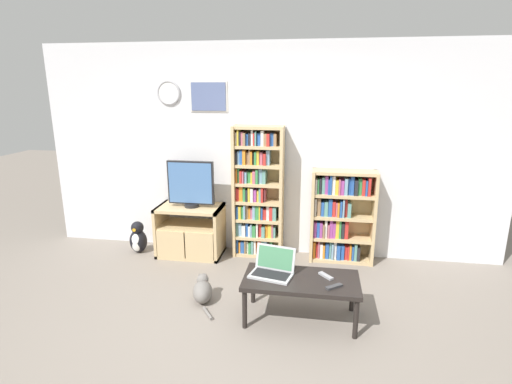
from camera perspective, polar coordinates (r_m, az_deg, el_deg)
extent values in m
plane|color=gray|center=(3.61, -2.98, -20.39)|extent=(18.00, 18.00, 0.00)
cube|color=silver|center=(4.96, 1.66, 5.81)|extent=(5.74, 0.06, 2.60)
torus|color=#B2B2B7|center=(5.16, -12.38, 13.69)|extent=(0.30, 0.03, 0.30)
cylinder|color=white|center=(5.16, -12.38, 13.69)|extent=(0.25, 0.02, 0.25)
cube|color=silver|center=(5.01, -6.79, 13.38)|extent=(0.47, 0.01, 0.37)
cube|color=slate|center=(5.00, -6.80, 13.38)|extent=(0.43, 0.02, 0.33)
cube|color=tan|center=(5.27, -13.29, -5.11)|extent=(0.04, 0.50, 0.63)
cube|color=tan|center=(5.03, -5.17, -5.71)|extent=(0.04, 0.50, 0.63)
cube|color=tan|center=(5.04, -9.46, -2.23)|extent=(0.80, 0.50, 0.04)
cube|color=tan|center=(5.25, -9.18, -8.48)|extent=(0.80, 0.50, 0.04)
cube|color=tan|center=(5.12, -9.35, -4.75)|extent=(0.73, 0.46, 0.04)
cube|color=tan|center=(5.03, -12.11, -7.34)|extent=(0.35, 0.02, 0.34)
cube|color=tan|center=(4.91, -8.11, -7.70)|extent=(0.35, 0.02, 0.34)
cylinder|color=black|center=(5.01, -9.16, -1.87)|extent=(0.18, 0.18, 0.04)
cube|color=black|center=(4.94, -9.30, 1.33)|extent=(0.58, 0.05, 0.54)
cube|color=#4770A8|center=(4.91, -9.40, 1.26)|extent=(0.54, 0.01, 0.50)
cube|color=tan|center=(4.94, -2.99, 0.02)|extent=(0.04, 0.28, 1.63)
cube|color=tan|center=(4.86, 3.67, -0.26)|extent=(0.04, 0.28, 1.63)
cube|color=tan|center=(5.01, 0.54, 0.26)|extent=(0.61, 0.02, 1.63)
cube|color=tan|center=(5.16, 0.30, -8.71)|extent=(0.54, 0.24, 0.04)
cube|color=tan|center=(5.07, 0.31, -6.35)|extent=(0.54, 0.24, 0.04)
cube|color=tan|center=(4.99, 0.31, -3.91)|extent=(0.54, 0.24, 0.04)
cube|color=tan|center=(4.92, 0.31, -1.40)|extent=(0.54, 0.24, 0.04)
cube|color=tan|center=(4.86, 0.32, 1.18)|extent=(0.54, 0.24, 0.04)
cube|color=tan|center=(4.81, 0.32, 3.81)|extent=(0.54, 0.24, 0.04)
cube|color=tan|center=(4.77, 0.33, 6.50)|extent=(0.54, 0.24, 0.04)
cube|color=tan|center=(4.75, 0.33, 9.22)|extent=(0.54, 0.24, 0.04)
cube|color=#2856A8|center=(5.17, -2.49, -7.43)|extent=(0.02, 0.20, 0.17)
cube|color=orange|center=(5.17, -2.18, -7.59)|extent=(0.02, 0.19, 0.14)
cube|color=#2856A8|center=(5.16, -1.78, -7.56)|extent=(0.04, 0.19, 0.15)
cube|color=#93704C|center=(5.15, -1.38, -7.53)|extent=(0.02, 0.21, 0.17)
cube|color=white|center=(5.15, -1.09, -7.58)|extent=(0.03, 0.17, 0.15)
cube|color=#388947|center=(5.14, -0.74, -7.69)|extent=(0.03, 0.21, 0.14)
cube|color=#5B9389|center=(5.13, -0.38, -7.58)|extent=(0.03, 0.22, 0.17)
cube|color=white|center=(5.13, -0.01, -7.58)|extent=(0.03, 0.20, 0.17)
cube|color=orange|center=(5.13, 0.34, -7.67)|extent=(0.03, 0.17, 0.15)
cube|color=red|center=(5.12, 0.67, -7.59)|extent=(0.03, 0.21, 0.18)
cube|color=#5B9389|center=(5.12, 1.04, -7.60)|extent=(0.02, 0.19, 0.18)
cube|color=#759EB7|center=(5.11, 1.45, -7.65)|extent=(0.04, 0.20, 0.18)
cube|color=#5B9389|center=(5.11, 1.91, -7.85)|extent=(0.03, 0.19, 0.14)
cube|color=#388947|center=(5.11, 2.27, -7.69)|extent=(0.03, 0.18, 0.17)
cube|color=#5B9389|center=(5.08, -2.50, -4.98)|extent=(0.02, 0.19, 0.18)
cube|color=#759EB7|center=(5.08, -2.11, -5.11)|extent=(0.04, 0.19, 0.16)
cube|color=white|center=(5.07, -1.59, -5.29)|extent=(0.04, 0.22, 0.14)
cube|color=#2856A8|center=(5.06, -1.13, -5.12)|extent=(0.03, 0.19, 0.17)
cube|color=white|center=(5.06, -0.81, -5.36)|extent=(0.02, 0.22, 0.13)
cube|color=#759EB7|center=(5.05, -0.53, -5.23)|extent=(0.02, 0.22, 0.16)
cube|color=#388947|center=(5.05, -0.13, -5.34)|extent=(0.04, 0.22, 0.15)
cube|color=white|center=(5.04, 0.30, -5.17)|extent=(0.02, 0.21, 0.18)
cube|color=red|center=(5.04, 0.72, -5.22)|extent=(0.04, 0.17, 0.17)
cube|color=#5B9389|center=(5.03, 1.17, -5.46)|extent=(0.04, 0.22, 0.14)
cube|color=orange|center=(5.03, 1.60, -5.38)|extent=(0.03, 0.19, 0.15)
cube|color=gold|center=(5.02, 2.07, -5.35)|extent=(0.04, 0.20, 0.16)
cube|color=#B75B70|center=(5.02, 2.44, -5.32)|extent=(0.02, 0.20, 0.17)
cube|color=#5B9389|center=(5.02, 2.74, -5.52)|extent=(0.03, 0.19, 0.14)
cube|color=#2856A8|center=(5.01, -2.50, -2.71)|extent=(0.03, 0.21, 0.15)
cube|color=gold|center=(5.00, -2.14, -2.70)|extent=(0.03, 0.22, 0.16)
cube|color=#388947|center=(5.00, -1.76, -2.70)|extent=(0.02, 0.20, 0.16)
cube|color=#759EB7|center=(4.99, -1.49, -2.64)|extent=(0.02, 0.22, 0.18)
cube|color=#93704C|center=(4.99, -1.15, -2.60)|extent=(0.03, 0.18, 0.18)
cube|color=orange|center=(4.99, -0.81, -2.85)|extent=(0.02, 0.18, 0.14)
cube|color=#B75B70|center=(4.99, -0.51, -2.86)|extent=(0.03, 0.17, 0.14)
cube|color=#759EB7|center=(4.97, -0.16, -2.71)|extent=(0.03, 0.20, 0.17)
cube|color=#388947|center=(4.97, 0.30, -2.73)|extent=(0.04, 0.20, 0.17)
cube|color=gold|center=(4.96, 0.67, -2.77)|extent=(0.02, 0.21, 0.17)
cube|color=#2856A8|center=(4.96, 0.95, -2.84)|extent=(0.02, 0.19, 0.16)
cube|color=red|center=(4.97, 1.35, -2.97)|extent=(0.04, 0.17, 0.14)
cube|color=white|center=(4.95, 1.82, -2.74)|extent=(0.04, 0.18, 0.18)
cube|color=red|center=(4.94, 2.26, -2.87)|extent=(0.04, 0.21, 0.17)
cube|color=#5B9389|center=(4.94, 2.75, -2.89)|extent=(0.04, 0.21, 0.17)
cube|color=red|center=(4.95, -2.47, -0.18)|extent=(0.04, 0.19, 0.15)
cube|color=orange|center=(4.94, -1.98, -0.06)|extent=(0.04, 0.20, 0.18)
cube|color=#388947|center=(4.93, -1.53, -0.17)|extent=(0.03, 0.20, 0.16)
cube|color=#232328|center=(4.92, -1.16, -0.29)|extent=(0.02, 0.21, 0.15)
cube|color=gold|center=(4.92, -0.84, -0.14)|extent=(0.03, 0.21, 0.18)
cube|color=white|center=(4.91, -0.45, -0.22)|extent=(0.03, 0.22, 0.17)
cube|color=#9E4293|center=(4.91, 0.00, -0.32)|extent=(0.04, 0.20, 0.15)
cube|color=gold|center=(4.91, 0.39, -0.39)|extent=(0.02, 0.19, 0.14)
cube|color=#5B9389|center=(4.90, 0.71, -0.23)|extent=(0.03, 0.21, 0.17)
cube|color=red|center=(4.89, 1.02, -0.21)|extent=(0.02, 0.22, 0.18)
cube|color=#B75B70|center=(4.90, 1.29, -0.31)|extent=(0.02, 0.17, 0.16)
cube|color=orange|center=(4.90, -2.61, 2.49)|extent=(0.02, 0.19, 0.17)
cube|color=#388947|center=(4.89, -2.33, 2.52)|extent=(0.02, 0.18, 0.17)
cube|color=red|center=(4.88, -2.00, 2.33)|extent=(0.03, 0.21, 0.15)
cube|color=#B75B70|center=(4.88, -1.68, 2.31)|extent=(0.02, 0.22, 0.15)
cube|color=#759EB7|center=(4.88, -1.33, 2.24)|extent=(0.03, 0.20, 0.13)
cube|color=#388947|center=(4.88, -0.86, 2.25)|extent=(0.04, 0.17, 0.14)
cube|color=gold|center=(4.86, -0.48, 2.22)|extent=(0.02, 0.20, 0.14)
cube|color=#B75B70|center=(4.85, -0.13, 2.29)|extent=(0.04, 0.21, 0.15)
cube|color=#388947|center=(4.84, 0.27, 2.37)|extent=(0.03, 0.22, 0.17)
cube|color=#759EB7|center=(4.85, 0.75, 2.43)|extent=(0.04, 0.18, 0.18)
cube|color=#5B9389|center=(4.84, 1.27, 2.33)|extent=(0.04, 0.19, 0.16)
cube|color=#232328|center=(4.85, -2.63, 4.97)|extent=(0.02, 0.19, 0.14)
cube|color=#759EB7|center=(4.85, -2.34, 5.04)|extent=(0.03, 0.18, 0.16)
cube|color=#2856A8|center=(4.84, -1.98, 5.10)|extent=(0.03, 0.20, 0.17)
cube|color=orange|center=(4.83, -1.54, 5.11)|extent=(0.04, 0.21, 0.17)
cube|color=#93704C|center=(4.83, -1.10, 4.94)|extent=(0.03, 0.17, 0.14)
cube|color=#93704C|center=(4.82, -0.77, 5.11)|extent=(0.02, 0.20, 0.18)
cube|color=orange|center=(4.82, -0.52, 5.00)|extent=(0.02, 0.20, 0.16)
cube|color=#232328|center=(4.82, -0.24, 4.92)|extent=(0.02, 0.17, 0.14)
cube|color=#388947|center=(4.81, 0.05, 4.97)|extent=(0.02, 0.20, 0.16)
cube|color=gold|center=(4.81, 0.41, 5.00)|extent=(0.03, 0.19, 0.16)
cube|color=#B75B70|center=(4.80, 0.85, 4.92)|extent=(0.04, 0.18, 0.15)
cube|color=red|center=(4.79, 1.32, 4.81)|extent=(0.03, 0.21, 0.14)
cube|color=#759EB7|center=(4.79, 1.82, 5.06)|extent=(0.04, 0.18, 0.18)
cube|color=white|center=(4.82, -2.65, 7.69)|extent=(0.02, 0.18, 0.15)
cube|color=gold|center=(4.81, -2.40, 7.86)|extent=(0.02, 0.21, 0.18)
cube|color=#232328|center=(4.81, -2.15, 7.74)|extent=(0.02, 0.20, 0.16)
cube|color=#B75B70|center=(4.80, -1.84, 7.71)|extent=(0.02, 0.19, 0.16)
cube|color=#93704C|center=(4.79, -1.52, 7.65)|extent=(0.03, 0.22, 0.15)
cube|color=#2856A8|center=(4.80, -1.15, 7.58)|extent=(0.03, 0.18, 0.14)
cube|color=#232328|center=(4.79, -0.77, 7.64)|extent=(0.03, 0.19, 0.15)
cube|color=white|center=(4.78, -0.42, 7.83)|extent=(0.02, 0.18, 0.18)
cube|color=red|center=(4.78, -0.16, 7.61)|extent=(0.02, 0.20, 0.15)
cube|color=#5B9389|center=(4.77, 0.10, 7.72)|extent=(0.02, 0.21, 0.17)
cube|color=#2856A8|center=(4.78, 0.52, 7.59)|extent=(0.04, 0.17, 0.14)
cube|color=white|center=(4.76, 1.04, 7.78)|extent=(0.03, 0.20, 0.18)
cube|color=#93704C|center=(4.75, 1.46, 7.56)|extent=(0.03, 0.21, 0.15)
cube|color=red|center=(4.75, 1.88, 7.55)|extent=(0.03, 0.22, 0.14)
cube|color=#2856A8|center=(4.75, 2.37, 7.56)|extent=(0.04, 0.18, 0.15)
cube|color=#93704C|center=(4.74, 2.85, 7.53)|extent=(0.03, 0.20, 0.14)
cube|color=tan|center=(4.90, 8.05, -3.31)|extent=(0.04, 0.28, 1.13)
cube|color=tan|center=(4.95, 16.43, -3.63)|extent=(0.04, 0.28, 1.13)
cube|color=tan|center=(5.04, 12.19, -3.01)|extent=(0.76, 0.02, 1.13)
cube|color=tan|center=(5.11, 11.92, -9.29)|extent=(0.68, 0.25, 0.04)
cube|color=tan|center=(5.00, 12.09, -6.44)|extent=(0.68, 0.25, 0.04)
cube|color=tan|center=(4.91, 12.26, -3.48)|extent=(0.68, 0.25, 0.04)
cube|color=tan|center=(4.84, 12.44, -0.42)|extent=(0.68, 0.25, 0.04)
cube|color=tan|center=(4.77, 12.62, 2.74)|extent=(0.68, 0.25, 0.04)
cube|color=orange|center=(5.06, 8.33, -7.86)|extent=(0.03, 0.20, 0.20)
cube|color=red|center=(5.07, 8.68, -7.96)|extent=(0.02, 0.17, 0.18)
cube|color=#B75B70|center=(5.06, 8.96, -7.78)|extent=(0.02, 0.20, 0.22)
cube|color=white|center=(5.07, 9.32, -8.01)|extent=(0.03, 0.19, 0.18)
cube|color=orange|center=(5.07, 9.67, -8.09)|extent=(0.02, 0.20, 0.17)
cube|color=#2856A8|center=(5.07, 10.11, -7.97)|extent=(0.04, 0.19, 0.19)
cube|color=#5B9389|center=(5.07, 10.54, -7.89)|extent=(0.02, 0.18, 0.21)
cube|color=#759EB7|center=(5.06, 10.84, -8.01)|extent=(0.02, 0.22, 0.20)
cube|color=white|center=(5.07, 11.20, -7.88)|extent=(0.03, 0.18, 0.22)
cube|color=#2856A8|center=(5.07, 11.67, -8.13)|extent=(0.04, 0.22, 0.18)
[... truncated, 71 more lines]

